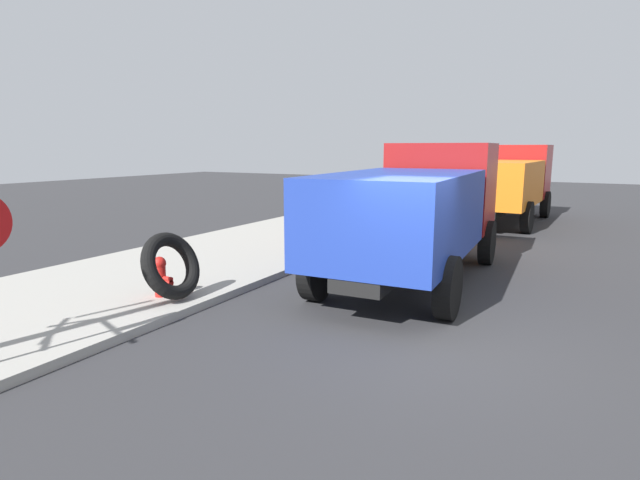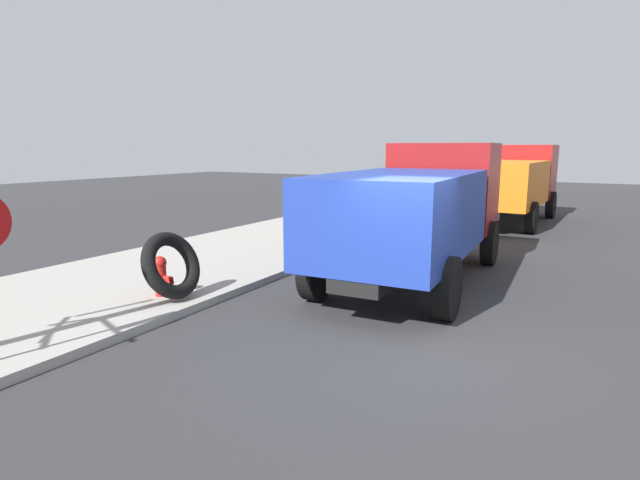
{
  "view_description": "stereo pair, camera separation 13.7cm",
  "coord_description": "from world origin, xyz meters",
  "px_view_note": "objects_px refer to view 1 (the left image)",
  "views": [
    {
      "loc": [
        -7.39,
        -2.06,
        2.89
      ],
      "look_at": [
        0.86,
        2.47,
        1.16
      ],
      "focal_mm": 28.32,
      "sensor_mm": 36.0,
      "label": 1
    },
    {
      "loc": [
        -7.32,
        -2.18,
        2.89
      ],
      "look_at": [
        0.86,
        2.47,
        1.16
      ],
      "focal_mm": 28.32,
      "sensor_mm": 36.0,
      "label": 2
    }
  ],
  "objects_px": {
    "dump_truck_orange": "(506,181)",
    "loose_tire": "(171,266)",
    "fire_hydrant": "(160,275)",
    "dump_truck_blue": "(417,207)"
  },
  "relations": [
    {
      "from": "dump_truck_orange",
      "to": "loose_tire",
      "type": "bearing_deg",
      "value": 166.35
    },
    {
      "from": "loose_tire",
      "to": "dump_truck_orange",
      "type": "distance_m",
      "value": 14.81
    },
    {
      "from": "fire_hydrant",
      "to": "dump_truck_blue",
      "type": "bearing_deg",
      "value": -40.27
    },
    {
      "from": "dump_truck_blue",
      "to": "fire_hydrant",
      "type": "bearing_deg",
      "value": 139.73
    },
    {
      "from": "fire_hydrant",
      "to": "dump_truck_orange",
      "type": "bearing_deg",
      "value": -14.95
    },
    {
      "from": "dump_truck_blue",
      "to": "loose_tire",
      "type": "bearing_deg",
      "value": 142.79
    },
    {
      "from": "loose_tire",
      "to": "dump_truck_blue",
      "type": "distance_m",
      "value": 5.37
    },
    {
      "from": "fire_hydrant",
      "to": "dump_truck_orange",
      "type": "relative_size",
      "value": 0.11
    },
    {
      "from": "dump_truck_blue",
      "to": "dump_truck_orange",
      "type": "relative_size",
      "value": 1.0
    },
    {
      "from": "fire_hydrant",
      "to": "loose_tire",
      "type": "distance_m",
      "value": 0.41
    }
  ]
}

